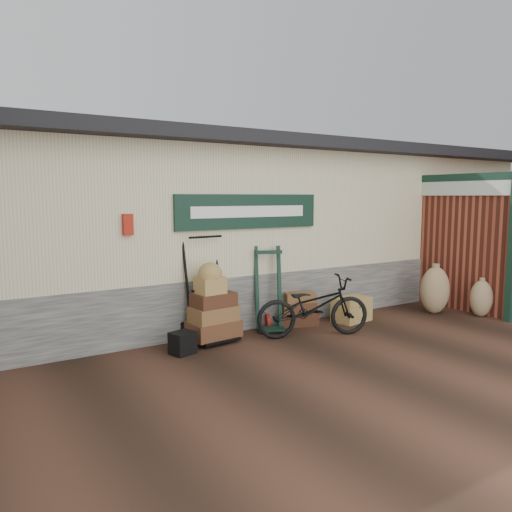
% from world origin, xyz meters
% --- Properties ---
extents(ground, '(80.00, 80.00, 0.00)m').
position_xyz_m(ground, '(0.00, 0.00, 0.00)').
color(ground, black).
rests_on(ground, ground).
extents(station_building, '(14.40, 4.10, 3.20)m').
position_xyz_m(station_building, '(-0.01, 2.74, 1.61)').
color(station_building, '#4C4C47').
rests_on(station_building, ground).
extents(brick_outbuilding, '(1.71, 4.51, 2.62)m').
position_xyz_m(brick_outbuilding, '(4.70, 1.19, 1.30)').
color(brick_outbuilding, maroon).
rests_on(brick_outbuilding, ground).
extents(porter_trolley, '(0.97, 0.76, 1.81)m').
position_xyz_m(porter_trolley, '(-1.15, 0.85, 0.91)').
color(porter_trolley, black).
rests_on(porter_trolley, ground).
extents(green_barrow, '(0.61, 0.57, 1.38)m').
position_xyz_m(green_barrow, '(-0.02, 0.82, 0.69)').
color(green_barrow, black).
rests_on(green_barrow, ground).
extents(suitcase_stack, '(0.75, 0.61, 0.57)m').
position_xyz_m(suitcase_stack, '(0.58, 0.81, 0.28)').
color(suitcase_stack, '#3E2513').
rests_on(suitcase_stack, ground).
extents(wicker_hamper, '(0.71, 0.52, 0.43)m').
position_xyz_m(wicker_hamper, '(1.53, 0.50, 0.21)').
color(wicker_hamper, olive).
rests_on(wicker_hamper, ground).
extents(black_trunk, '(0.37, 0.34, 0.31)m').
position_xyz_m(black_trunk, '(-1.76, 0.39, 0.16)').
color(black_trunk, black).
rests_on(black_trunk, ground).
extents(bicycle, '(1.20, 1.93, 1.06)m').
position_xyz_m(bicycle, '(0.34, 0.10, 0.53)').
color(bicycle, black).
rests_on(bicycle, ground).
extents(burlap_sack_left, '(0.67, 0.61, 0.89)m').
position_xyz_m(burlap_sack_left, '(3.25, 0.10, 0.44)').
color(burlap_sack_left, olive).
rests_on(burlap_sack_left, ground).
extents(burlap_sack_right, '(0.53, 0.50, 0.67)m').
position_xyz_m(burlap_sack_right, '(3.77, -0.52, 0.34)').
color(burlap_sack_right, olive).
rests_on(burlap_sack_right, ground).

